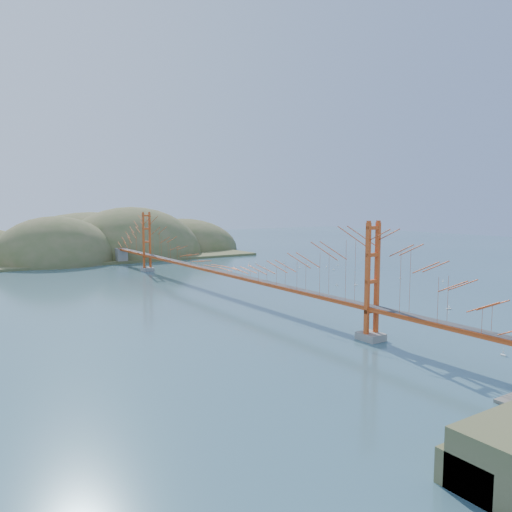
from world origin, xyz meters
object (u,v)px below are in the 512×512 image
sailboat_0 (337,285)px  sailboat_2 (356,285)px  bridge (220,247)px  sailboat_1 (334,269)px

sailboat_0 → sailboat_2: sailboat_0 is taller
bridge → sailboat_2: 23.85m
sailboat_1 → bridge: bearing=-161.4°
bridge → sailboat_0: 21.06m
bridge → sailboat_0: bridge is taller
bridge → sailboat_1: 34.45m
sailboat_0 → sailboat_2: size_ratio=1.04×
bridge → sailboat_1: bearing=18.6°
bridge → sailboat_0: (19.53, -3.87, -6.86)m
sailboat_0 → sailboat_2: (2.63, -1.62, -0.00)m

